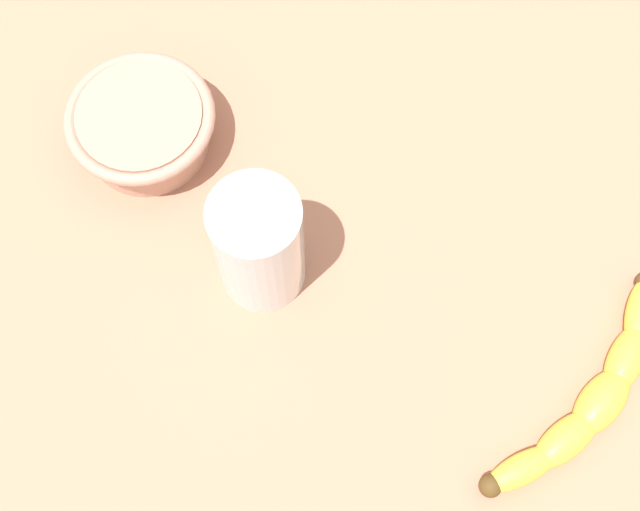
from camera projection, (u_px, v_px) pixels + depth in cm
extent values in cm
cube|color=#B4755A|center=(400.00, 251.00, 76.91)|extent=(120.00, 120.00, 3.00)
ellipsoid|color=yellow|center=(522.00, 469.00, 66.94)|extent=(3.89, 6.81, 2.40)
ellipsoid|color=yellow|center=(566.00, 439.00, 67.76)|extent=(5.36, 7.03, 2.87)
ellipsoid|color=yellow|center=(601.00, 402.00, 68.82)|extent=(6.53, 7.13, 3.34)
ellipsoid|color=yellow|center=(626.00, 359.00, 70.09)|extent=(6.71, 6.40, 2.87)
ellipsoid|color=yellow|center=(640.00, 313.00, 71.51)|extent=(6.76, 5.28, 2.40)
sphere|color=#513819|center=(490.00, 486.00, 66.47)|extent=(1.83, 1.83, 1.83)
cylinder|color=silver|center=(260.00, 250.00, 68.56)|extent=(7.23, 7.23, 12.61)
cylinder|color=#EBBF67|center=(260.00, 251.00, 68.74)|extent=(6.73, 6.73, 11.71)
cylinder|color=tan|center=(144.00, 129.00, 76.73)|extent=(11.04, 11.04, 5.17)
torus|color=tan|center=(139.00, 117.00, 74.88)|extent=(13.20, 13.20, 1.20)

